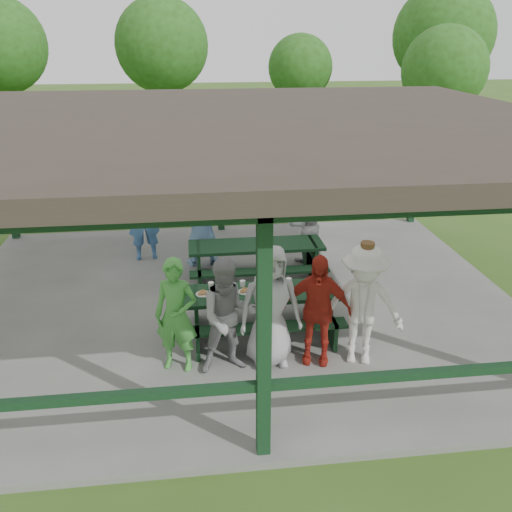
{
  "coord_description": "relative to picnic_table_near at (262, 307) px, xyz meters",
  "views": [
    {
      "loc": [
        -0.68,
        -8.65,
        4.59
      ],
      "look_at": [
        0.35,
        -0.3,
        1.07
      ],
      "focal_mm": 38.0,
      "sensor_mm": 36.0,
      "label": 1
    }
  ],
  "objects": [
    {
      "name": "contestant_white_fedora",
      "position": [
        1.3,
        -0.93,
        0.44
      ],
      "size": [
        1.31,
        0.98,
        1.86
      ],
      "rotation": [
        0.0,
        0.0,
        -0.29
      ],
      "color": "beige",
      "rests_on": "concrete_slab"
    },
    {
      "name": "contestant_red",
      "position": [
        0.67,
        -0.83,
        0.36
      ],
      "size": [
        1.05,
        0.66,
        1.66
      ],
      "primitive_type": "imported",
      "rotation": [
        0.0,
        0.0,
        -0.29
      ],
      "color": "#A32418",
      "rests_on": "concrete_slab"
    },
    {
      "name": "tree_right",
      "position": [
        8.31,
        12.29,
        2.68
      ],
      "size": [
        3.08,
        3.08,
        4.82
      ],
      "color": "#311D13",
      "rests_on": "ground"
    },
    {
      "name": "pavilion_structure",
      "position": [
        -0.33,
        1.2,
        2.6
      ],
      "size": [
        10.6,
        8.6,
        3.24
      ],
      "color": "black",
      "rests_on": "concrete_slab"
    },
    {
      "name": "contestant_grey_mid",
      "position": [
        0.01,
        -0.8,
        0.44
      ],
      "size": [
        0.92,
        0.63,
        1.82
      ],
      "primitive_type": "imported",
      "rotation": [
        0.0,
        0.0,
        0.06
      ],
      "color": "#979699",
      "rests_on": "concrete_slab"
    },
    {
      "name": "picnic_table_far",
      "position": [
        0.16,
        2.0,
        0.0
      ],
      "size": [
        2.55,
        1.39,
        0.75
      ],
      "color": "black",
      "rests_on": "concrete_slab"
    },
    {
      "name": "tree_left",
      "position": [
        -1.94,
        16.49,
        3.43
      ],
      "size": [
        3.78,
        3.78,
        5.91
      ],
      "color": "#311D13",
      "rests_on": "ground"
    },
    {
      "name": "farm_trailer",
      "position": [
        -2.18,
        8.68,
        0.03
      ],
      "size": [
        3.51,
        1.88,
        1.22
      ],
      "rotation": [
        0.0,
        0.0,
        0.17
      ],
      "color": "navy",
      "rests_on": "ground"
    },
    {
      "name": "contestant_green",
      "position": [
        -1.3,
        -0.78,
        0.37
      ],
      "size": [
        0.7,
        0.56,
        1.68
      ],
      "primitive_type": "imported",
      "rotation": [
        0.0,
        0.0,
        -0.29
      ],
      "color": "#3F9238",
      "rests_on": "concrete_slab"
    },
    {
      "name": "spectator_grey",
      "position": [
        1.29,
        2.86,
        0.32
      ],
      "size": [
        0.88,
        0.75,
        1.58
      ],
      "primitive_type": "imported",
      "rotation": [
        0.0,
        0.0,
        3.36
      ],
      "color": "gray",
      "rests_on": "concrete_slab"
    },
    {
      "name": "table_setting",
      "position": [
        -0.06,
        0.03,
        0.31
      ],
      "size": [
        2.2,
        0.45,
        0.1
      ],
      "color": "white",
      "rests_on": "picnic_table_near"
    },
    {
      "name": "spectator_lblue",
      "position": [
        -0.84,
        2.94,
        0.41
      ],
      "size": [
        1.64,
        0.55,
        1.76
      ],
      "primitive_type": "imported",
      "rotation": [
        0.0,
        0.0,
        3.16
      ],
      "color": "#96C0E8",
      "rests_on": "concrete_slab"
    },
    {
      "name": "tree_far_right",
      "position": [
        9.63,
        15.57,
        3.8
      ],
      "size": [
        4.12,
        4.12,
        6.44
      ],
      "color": "#311D13",
      "rests_on": "ground"
    },
    {
      "name": "spectator_blue",
      "position": [
        -2.04,
        3.36,
        0.43
      ],
      "size": [
        0.73,
        0.54,
        1.81
      ],
      "primitive_type": "imported",
      "rotation": [
        0.0,
        0.0,
        3.32
      ],
      "color": "teal",
      "rests_on": "concrete_slab"
    },
    {
      "name": "tree_mid",
      "position": [
        4.08,
        17.72,
        2.46
      ],
      "size": [
        2.87,
        2.87,
        4.49
      ],
      "color": "#311D13",
      "rests_on": "ground"
    },
    {
      "name": "pickup_truck",
      "position": [
        1.48,
        9.99,
        0.18
      ],
      "size": [
        5.94,
        4.15,
        1.51
      ],
      "primitive_type": "imported",
      "rotation": [
        0.0,
        0.0,
        1.23
      ],
      "color": "silver",
      "rests_on": "ground"
    },
    {
      "name": "ground",
      "position": [
        -0.33,
        1.2,
        -0.57
      ],
      "size": [
        90.0,
        90.0,
        0.0
      ],
      "primitive_type": "plane",
      "color": "#335219",
      "rests_on": "ground"
    },
    {
      "name": "contestant_grey_left",
      "position": [
        -0.58,
        -0.91,
        0.38
      ],
      "size": [
        0.89,
        0.73,
        1.69
      ],
      "primitive_type": "imported",
      "rotation": [
        0.0,
        0.0,
        0.11
      ],
      "color": "gray",
      "rests_on": "concrete_slab"
    },
    {
      "name": "picnic_table_near",
      "position": [
        0.0,
        0.0,
        0.0
      ],
      "size": [
        2.41,
        1.39,
        0.75
      ],
      "color": "black",
      "rests_on": "concrete_slab"
    },
    {
      "name": "concrete_slab",
      "position": [
        -0.33,
        1.2,
        -0.52
      ],
      "size": [
        10.0,
        8.0,
        0.1
      ],
      "primitive_type": "cube",
      "color": "#61615D",
      "rests_on": "ground"
    }
  ]
}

